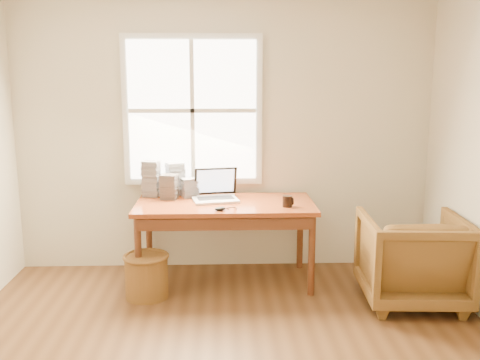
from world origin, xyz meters
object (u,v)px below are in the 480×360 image
object	(u,v)px
armchair	(412,259)
wicker_stool	(147,277)
cd_stack_a	(175,179)
laptop	(215,186)
coffee_mug	(287,201)
desk	(225,205)

from	to	relation	value
armchair	wicker_stool	bearing A→B (deg)	-1.21
armchair	cd_stack_a	xyz separation A→B (m)	(-2.02, 0.86, 0.52)
laptop	cd_stack_a	distance (m)	0.48
armchair	coffee_mug	bearing A→B (deg)	-15.23
wicker_stool	coffee_mug	xyz separation A→B (m)	(1.22, 0.16, 0.62)
laptop	coffee_mug	size ratio (longest dim) A/B	4.22
wicker_stool	cd_stack_a	world-z (taller)	cd_stack_a
wicker_stool	cd_stack_a	xyz separation A→B (m)	(0.20, 0.68, 0.72)
laptop	desk	bearing A→B (deg)	-43.49
armchair	cd_stack_a	distance (m)	2.26
desk	wicker_stool	world-z (taller)	desk
wicker_stool	cd_stack_a	distance (m)	1.01
desk	coffee_mug	world-z (taller)	coffee_mug
armchair	wicker_stool	distance (m)	2.24
laptop	cd_stack_a	world-z (taller)	cd_stack_a
desk	wicker_stool	bearing A→B (deg)	-153.70
laptop	cd_stack_a	size ratio (longest dim) A/B	1.32
armchair	laptop	bearing A→B (deg)	-15.78
wicker_stool	laptop	xyz separation A→B (m)	(0.59, 0.39, 0.71)
armchair	wicker_stool	size ratio (longest dim) A/B	2.29
coffee_mug	cd_stack_a	bearing A→B (deg)	172.03
desk	cd_stack_a	distance (m)	0.61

